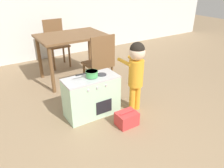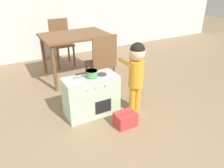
% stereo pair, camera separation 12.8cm
% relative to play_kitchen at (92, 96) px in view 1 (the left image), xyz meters
% --- Properties ---
extents(ground_plane, '(16.00, 16.00, 0.00)m').
position_rel_play_kitchen_xyz_m(ground_plane, '(-0.04, -0.97, -0.26)').
color(ground_plane, '#8E7556').
extents(play_kitchen, '(0.67, 0.33, 0.52)m').
position_rel_play_kitchen_xyz_m(play_kitchen, '(0.00, 0.00, 0.00)').
color(play_kitchen, '#B2DBB7').
rests_on(play_kitchen, ground_plane).
extents(toy_pot, '(0.28, 0.15, 0.07)m').
position_rel_play_kitchen_xyz_m(toy_pot, '(0.01, 0.00, 0.31)').
color(toy_pot, '#4CAD5B').
rests_on(toy_pot, play_kitchen).
extents(child_figure, '(0.21, 0.37, 0.92)m').
position_rel_play_kitchen_xyz_m(child_figure, '(0.53, -0.20, 0.35)').
color(child_figure, gold).
rests_on(child_figure, ground_plane).
extents(toy_basket, '(0.25, 0.19, 0.19)m').
position_rel_play_kitchen_xyz_m(toy_basket, '(0.24, -0.43, -0.17)').
color(toy_basket, '#D13838').
rests_on(toy_basket, ground_plane).
extents(dining_table, '(1.07, 0.77, 0.76)m').
position_rel_play_kitchen_xyz_m(dining_table, '(0.26, 1.16, 0.40)').
color(dining_table, brown).
rests_on(dining_table, ground_plane).
extents(dining_chair_near, '(0.38, 0.38, 0.89)m').
position_rel_play_kitchen_xyz_m(dining_chair_near, '(0.40, 0.50, 0.21)').
color(dining_chair_near, brown).
rests_on(dining_chair_near, ground_plane).
extents(dining_chair_far, '(0.38, 0.38, 0.89)m').
position_rel_play_kitchen_xyz_m(dining_chair_far, '(0.24, 1.92, 0.21)').
color(dining_chair_far, brown).
rests_on(dining_chair_far, ground_plane).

